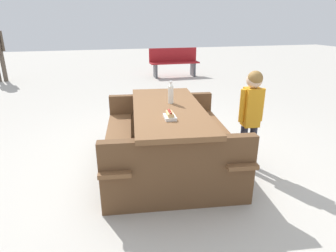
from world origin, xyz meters
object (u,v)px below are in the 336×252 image
child_in_coat (252,108)px  park_bench_near (174,62)px  picnic_table (168,133)px  hotdog_tray (170,115)px  soda_bottle (171,93)px

child_in_coat → park_bench_near: child_in_coat is taller
picnic_table → child_in_coat: 0.98m
hotdog_tray → park_bench_near: park_bench_near is taller
hotdog_tray → park_bench_near: 6.30m
soda_bottle → hotdog_tray: size_ratio=1.36×
soda_bottle → child_in_coat: size_ratio=0.22×
picnic_table → hotdog_tray: 0.52m
picnic_table → hotdog_tray: size_ratio=10.43×
hotdog_tray → child_in_coat: child_in_coat is taller
picnic_table → hotdog_tray: hotdog_tray is taller
park_bench_near → hotdog_tray: bearing=-16.3°
picnic_table → soda_bottle: (-0.14, 0.07, 0.42)m
hotdog_tray → park_bench_near: size_ratio=0.13×
hotdog_tray → child_in_coat: size_ratio=0.16×
picnic_table → child_in_coat: bearing=77.0°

